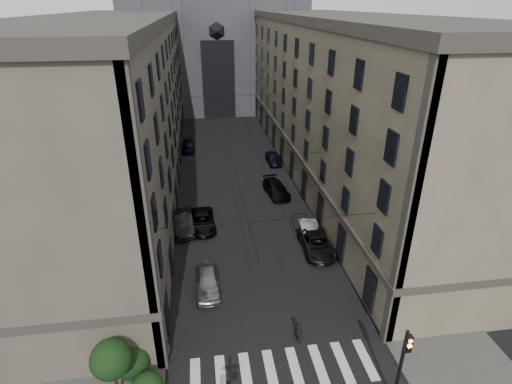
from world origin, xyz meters
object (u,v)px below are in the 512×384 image
car_right_far (274,158)px  pedestrian (299,330)px  gothic_tower (213,15)px  car_left_midfar (202,221)px  car_left_midnear (183,222)px  car_right_midnear (317,244)px  traffic_light_right (403,360)px  car_left_near (208,281)px  car_left_far (188,146)px  car_right_near (307,228)px  car_right_midfar (276,189)px

car_right_far → pedestrian: size_ratio=2.40×
gothic_tower → car_left_midfar: 55.20m
car_left_midnear → car_right_midnear: car_left_midnear is taller
traffic_light_right → car_left_near: size_ratio=1.12×
car_left_near → car_left_midfar: bearing=90.1°
car_left_midnear → car_left_far: 23.21m
car_right_near → traffic_light_right: bearing=-92.0°
car_right_near → car_left_far: bearing=111.2°
car_left_near → car_right_midfar: car_left_near is taller
car_left_midfar → pedestrian: (5.82, -15.57, 0.18)m
car_left_far → car_left_midfar: bearing=-85.5°
car_right_midnear → car_right_midfar: car_right_midnear is taller
gothic_tower → car_left_far: gothic_tower is taller
car_left_midfar → car_right_midfar: size_ratio=1.00×
gothic_tower → car_right_midnear: bearing=-84.5°
car_right_near → car_right_midfar: car_right_near is taller
car_left_near → car_right_midfar: (8.40, 15.78, -0.03)m
car_left_midnear → car_right_far: 20.14m
car_left_midfar → car_left_near: bearing=-91.3°
gothic_tower → car_right_near: gothic_tower is taller
car_left_near → car_left_midnear: (-2.00, 9.35, 0.04)m
car_right_midnear → pedestrian: pedestrian is taller
traffic_light_right → car_left_midnear: (-11.80, 20.56, -2.46)m
car_left_midfar → car_right_midnear: bearing=-31.7°
car_left_midnear → car_right_far: bearing=47.3°
traffic_light_right → car_right_far: 36.87m
car_right_midfar → car_right_far: bearing=73.2°
car_left_far → car_right_midnear: bearing=-67.5°
traffic_light_right → car_left_near: 15.10m
car_right_midfar → car_right_far: 9.91m
gothic_tower → car_left_far: (-5.91, -29.27, -17.12)m
car_left_near → car_right_near: bearing=33.8°
car_left_midfar → pedestrian: bearing=-71.9°
traffic_light_right → car_right_midfar: traffic_light_right is taller
car_left_near → car_right_far: size_ratio=1.06×
car_left_midnear → car_right_midfar: 12.23m
traffic_light_right → car_left_midnear: size_ratio=1.04×
car_right_midnear → pedestrian: (-4.10, -9.99, 0.15)m
car_right_far → car_left_near: bearing=-113.2°
car_right_near → pedestrian: (-4.00, -12.74, 0.11)m
gothic_tower → car_right_midfar: 49.28m
gothic_tower → car_left_midfar: (-4.37, -52.32, -17.07)m
car_left_near → car_right_midnear: car_left_near is taller
gothic_tower → car_right_near: bearing=-84.4°
gothic_tower → pedestrian: gothic_tower is taller
car_left_midnear → car_left_midfar: (1.83, 0.16, -0.10)m
car_right_near → car_left_midfar: bearing=161.4°
car_left_near → pedestrian: size_ratio=2.55×
pedestrian → car_left_far: bearing=-12.6°
car_left_far → car_left_near: bearing=-86.3°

